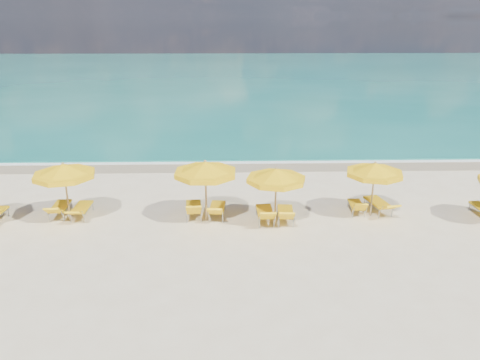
{
  "coord_description": "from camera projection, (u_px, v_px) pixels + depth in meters",
  "views": [
    {
      "loc": [
        -0.49,
        -17.07,
        7.71
      ],
      "look_at": [
        0.0,
        1.5,
        1.2
      ],
      "focal_mm": 35.0,
      "sensor_mm": 36.0,
      "label": 1
    }
  ],
  "objects": [
    {
      "name": "whitecap_near",
      "position": [
        154.0,
        127.0,
        34.55
      ],
      "size": [
        14.0,
        0.36,
        0.05
      ],
      "primitive_type": "cube",
      "color": "white",
      "rests_on": "ground"
    },
    {
      "name": "umbrella_4",
      "position": [
        276.0,
        176.0,
        17.75
      ],
      "size": [
        2.61,
        2.61,
        2.34
      ],
      "rotation": [
        0.0,
        0.0,
        0.14
      ],
      "color": "tan",
      "rests_on": "ground"
    },
    {
      "name": "lounger_4_left",
      "position": [
        265.0,
        216.0,
        18.5
      ],
      "size": [
        0.7,
        1.92,
        0.88
      ],
      "rotation": [
        0.0,
        0.0,
        0.03
      ],
      "color": "#A5A8AD",
      "rests_on": "ground"
    },
    {
      "name": "ground_plane",
      "position": [
        241.0,
        221.0,
        18.67
      ],
      "size": [
        120.0,
        120.0,
        0.0
      ],
      "primitive_type": "plane",
      "color": "beige"
    },
    {
      "name": "umbrella_2",
      "position": [
        64.0,
        171.0,
        18.01
      ],
      "size": [
        2.77,
        2.77,
        2.43
      ],
      "rotation": [
        0.0,
        0.0,
        -0.17
      ],
      "color": "tan",
      "rests_on": "ground"
    },
    {
      "name": "lounger_2_right",
      "position": [
        82.0,
        212.0,
        18.98
      ],
      "size": [
        0.63,
        1.87,
        0.71
      ],
      "rotation": [
        0.0,
        0.0,
        -0.01
      ],
      "color": "#A5A8AD",
      "rests_on": "ground"
    },
    {
      "name": "umbrella_3",
      "position": [
        205.0,
        169.0,
        18.01
      ],
      "size": [
        3.21,
        3.21,
        2.52
      ],
      "rotation": [
        0.0,
        0.0,
        0.36
      ],
      "color": "tan",
      "rests_on": "ground"
    },
    {
      "name": "lounger_4_right",
      "position": [
        285.0,
        216.0,
        18.52
      ],
      "size": [
        0.75,
        1.86,
        0.85
      ],
      "rotation": [
        0.0,
        0.0,
        -0.07
      ],
      "color": "#A5A8AD",
      "rests_on": "ground"
    },
    {
      "name": "ocean",
      "position": [
        231.0,
        76.0,
        63.95
      ],
      "size": [
        120.0,
        80.0,
        0.3
      ],
      "primitive_type": "cube",
      "color": "#136B5F",
      "rests_on": "ground"
    },
    {
      "name": "lounger_5_left",
      "position": [
        356.0,
        208.0,
        19.37
      ],
      "size": [
        0.62,
        1.59,
        0.77
      ],
      "rotation": [
        0.0,
        0.0,
        -0.06
      ],
      "color": "#A5A8AD",
      "rests_on": "ground"
    },
    {
      "name": "whitecap_far",
      "position": [
        323.0,
        108.0,
        41.5
      ],
      "size": [
        18.0,
        0.3,
        0.05
      ],
      "primitive_type": "cube",
      "color": "white",
      "rests_on": "ground"
    },
    {
      "name": "umbrella_5",
      "position": [
        375.0,
        170.0,
        18.51
      ],
      "size": [
        2.56,
        2.56,
        2.31
      ],
      "rotation": [
        0.0,
        0.0,
        0.13
      ],
      "color": "tan",
      "rests_on": "ground"
    },
    {
      "name": "lounger_3_left",
      "position": [
        194.0,
        211.0,
        19.0
      ],
      "size": [
        0.77,
        1.87,
        0.9
      ],
      "rotation": [
        0.0,
        0.0,
        0.08
      ],
      "color": "#A5A8AD",
      "rests_on": "ground"
    },
    {
      "name": "wet_sand_band",
      "position": [
        237.0,
        165.0,
        25.65
      ],
      "size": [
        120.0,
        2.6,
        0.01
      ],
      "primitive_type": "cube",
      "color": "tan",
      "rests_on": "ground"
    },
    {
      "name": "foam_line",
      "position": [
        237.0,
        161.0,
        26.4
      ],
      "size": [
        120.0,
        1.2,
        0.03
      ],
      "primitive_type": "cube",
      "color": "white",
      "rests_on": "ground"
    },
    {
      "name": "lounger_5_right",
      "position": [
        378.0,
        207.0,
        19.42
      ],
      "size": [
        1.01,
        2.06,
        0.78
      ],
      "rotation": [
        0.0,
        0.0,
        0.2
      ],
      "color": "#A5A8AD",
      "rests_on": "ground"
    },
    {
      "name": "lounger_3_right",
      "position": [
        217.0,
        212.0,
        18.97
      ],
      "size": [
        0.73,
        1.84,
        0.81
      ],
      "rotation": [
        0.0,
        0.0,
        -0.07
      ],
      "color": "#A5A8AD",
      "rests_on": "ground"
    },
    {
      "name": "lounger_2_left",
      "position": [
        60.0,
        211.0,
        19.07
      ],
      "size": [
        0.7,
        1.88,
        0.8
      ],
      "rotation": [
        0.0,
        0.0,
        0.05
      ],
      "color": "#A5A8AD",
      "rests_on": "ground"
    }
  ]
}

